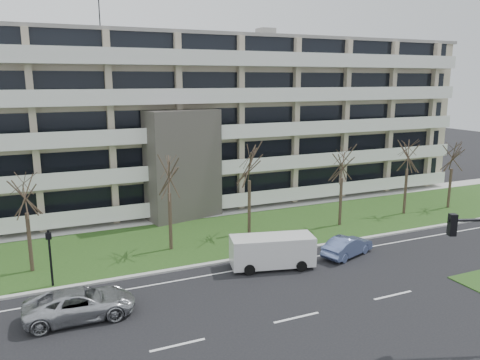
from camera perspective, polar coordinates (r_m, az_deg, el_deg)
name	(u,v)px	position (r m, az deg, el deg)	size (l,w,h in m)	color
ground	(296,318)	(23.96, 6.90, -16.32)	(160.00, 160.00, 0.00)	black
grass_verge	(206,237)	(34.79, -4.11, -6.93)	(90.00, 10.00, 0.06)	#204416
curb	(233,260)	(30.41, -0.88, -9.72)	(90.00, 0.35, 0.12)	#B2B2AD
sidewalk	(184,217)	(39.77, -6.79, -4.51)	(90.00, 2.00, 0.08)	#B2B2AD
lane_edge_line	(242,269)	(29.16, 0.29, -10.82)	(90.00, 0.12, 0.01)	white
apartment_building	(161,121)	(44.85, -9.63, 7.16)	(60.50, 15.10, 18.75)	#B7AB8E
silver_pickup	(80,304)	(24.73, -18.89, -14.09)	(2.41, 5.22, 1.45)	#ADAFB4
blue_sedan	(347,246)	(31.83, 12.96, -7.86)	(1.40, 4.01, 1.32)	#6679B0
white_van	(273,249)	(29.14, 4.07, -8.36)	(5.41, 3.03, 1.98)	silver
pedestrian_signal	(50,251)	(28.13, -22.17, -8.03)	(0.32, 0.26, 3.32)	black
tree_2	(24,189)	(30.00, -24.80, -1.05)	(3.29, 3.29, 6.59)	#382B21
tree_3	(169,171)	(31.15, -8.70, 1.15)	(3.55, 3.55, 7.10)	#382B21
tree_4	(249,160)	(34.14, 1.16, 2.51)	(3.65, 3.65, 7.29)	#382B21
tree_5	(343,160)	(37.06, 12.39, 2.44)	(3.42, 3.42, 6.84)	#382B21
tree_6	(408,151)	(41.84, 19.85, 3.36)	(3.55, 3.55, 7.09)	#382B21
tree_7	(453,153)	(45.44, 24.54, 2.98)	(3.22, 3.22, 6.44)	#382B21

